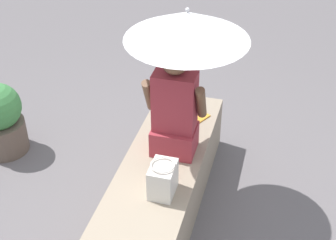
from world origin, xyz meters
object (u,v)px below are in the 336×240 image
parasol (187,26)px  magazine (191,118)px  person_seated (175,110)px  planter_far (0,119)px  handbag_black (163,179)px

parasol → magazine: (0.39, 0.03, -1.04)m
parasol → magazine: size_ratio=4.21×
person_seated → magazine: size_ratio=3.21×
magazine → planter_far: planter_far is taller
parasol → handbag_black: parasol is taller
magazine → parasol: bearing=-147.5°
magazine → planter_far: size_ratio=0.40×
magazine → handbag_black: bearing=-151.3°
person_seated → magazine: bearing=-4.1°
person_seated → magazine: (0.46, -0.03, -0.38)m
person_seated → planter_far: person_seated is taller
planter_far → person_seated: bearing=-95.9°
person_seated → planter_far: size_ratio=1.27×
handbag_black → planter_far: 1.90m
handbag_black → planter_far: bearing=69.1°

